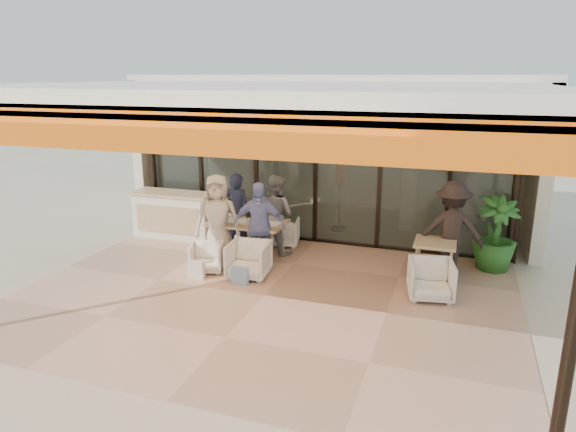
# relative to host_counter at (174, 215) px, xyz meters

# --- Properties ---
(ground) EXTENTS (70.00, 70.00, 0.00)m
(ground) POSITION_rel_host_counter_xyz_m (3.04, -2.30, -0.53)
(ground) COLOR #C6B293
(ground) RESTS_ON ground
(terrace_floor) EXTENTS (8.00, 6.00, 0.01)m
(terrace_floor) POSITION_rel_host_counter_xyz_m (3.04, -2.30, -0.53)
(terrace_floor) COLOR tan
(terrace_floor) RESTS_ON ground
(terrace_structure) EXTENTS (8.00, 6.00, 3.40)m
(terrace_structure) POSITION_rel_host_counter_xyz_m (3.04, -2.56, 2.72)
(terrace_structure) COLOR silver
(terrace_structure) RESTS_ON ground
(glass_storefront) EXTENTS (8.08, 0.10, 3.20)m
(glass_storefront) POSITION_rel_host_counter_xyz_m (3.04, 0.70, 1.07)
(glass_storefront) COLOR #9EADA3
(glass_storefront) RESTS_ON ground
(interior_block) EXTENTS (9.05, 3.62, 3.52)m
(interior_block) POSITION_rel_host_counter_xyz_m (3.05, 3.02, 1.70)
(interior_block) COLOR silver
(interior_block) RESTS_ON ground
(host_counter) EXTENTS (1.85, 0.65, 1.04)m
(host_counter) POSITION_rel_host_counter_xyz_m (0.00, 0.00, 0.00)
(host_counter) COLOR silver
(host_counter) RESTS_ON ground
(dining_table) EXTENTS (1.50, 0.90, 0.93)m
(dining_table) POSITION_rel_host_counter_xyz_m (2.04, -0.66, 0.16)
(dining_table) COLOR tan
(dining_table) RESTS_ON ground
(chair_far_left) EXTENTS (0.84, 0.81, 0.73)m
(chair_far_left) POSITION_rel_host_counter_xyz_m (1.63, 0.29, -0.17)
(chair_far_left) COLOR white
(chair_far_left) RESTS_ON ground
(chair_far_right) EXTENTS (0.73, 0.70, 0.64)m
(chair_far_right) POSITION_rel_host_counter_xyz_m (2.47, 0.29, -0.21)
(chair_far_right) COLOR white
(chair_far_right) RESTS_ON ground
(chair_near_left) EXTENTS (0.73, 0.71, 0.60)m
(chair_near_left) POSITION_rel_host_counter_xyz_m (1.63, -1.61, -0.23)
(chair_near_left) COLOR white
(chair_near_left) RESTS_ON ground
(chair_near_right) EXTENTS (0.76, 0.72, 0.72)m
(chair_near_right) POSITION_rel_host_counter_xyz_m (2.47, -1.61, -0.17)
(chair_near_right) COLOR white
(chair_near_right) RESTS_ON ground
(diner_navy) EXTENTS (0.60, 0.41, 1.60)m
(diner_navy) POSITION_rel_host_counter_xyz_m (1.63, -0.21, 0.27)
(diner_navy) COLOR #181B36
(diner_navy) RESTS_ON ground
(diner_grey) EXTENTS (0.94, 0.83, 1.63)m
(diner_grey) POSITION_rel_host_counter_xyz_m (2.47, -0.21, 0.28)
(diner_grey) COLOR slate
(diner_grey) RESTS_ON ground
(diner_cream) EXTENTS (0.97, 0.78, 1.74)m
(diner_cream) POSITION_rel_host_counter_xyz_m (1.63, -1.11, 0.34)
(diner_cream) COLOR beige
(diner_cream) RESTS_ON ground
(diner_periwinkle) EXTENTS (1.04, 0.62, 1.66)m
(diner_periwinkle) POSITION_rel_host_counter_xyz_m (2.47, -1.11, 0.30)
(diner_periwinkle) COLOR #7C8ACF
(diner_periwinkle) RESTS_ON ground
(tote_bag_cream) EXTENTS (0.30, 0.10, 0.34)m
(tote_bag_cream) POSITION_rel_host_counter_xyz_m (1.63, -2.01, -0.36)
(tote_bag_cream) COLOR silver
(tote_bag_cream) RESTS_ON ground
(tote_bag_blue) EXTENTS (0.30, 0.10, 0.34)m
(tote_bag_blue) POSITION_rel_host_counter_xyz_m (2.47, -2.01, -0.36)
(tote_bag_blue) COLOR #99BFD8
(tote_bag_blue) RESTS_ON ground
(side_table) EXTENTS (0.70, 0.70, 0.74)m
(side_table) POSITION_rel_host_counter_xyz_m (5.62, -0.75, 0.11)
(side_table) COLOR tan
(side_table) RESTS_ON ground
(side_chair) EXTENTS (0.80, 0.77, 0.72)m
(side_chair) POSITION_rel_host_counter_xyz_m (5.62, -1.50, -0.17)
(side_chair) COLOR white
(side_chair) RESTS_ON ground
(standing_woman) EXTENTS (1.20, 0.77, 1.75)m
(standing_woman) POSITION_rel_host_counter_xyz_m (5.86, -0.38, 0.34)
(standing_woman) COLOR black
(standing_woman) RESTS_ON ground
(potted_palm) EXTENTS (0.97, 0.97, 1.40)m
(potted_palm) POSITION_rel_host_counter_xyz_m (6.63, 0.18, 0.17)
(potted_palm) COLOR #1E5919
(potted_palm) RESTS_ON ground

